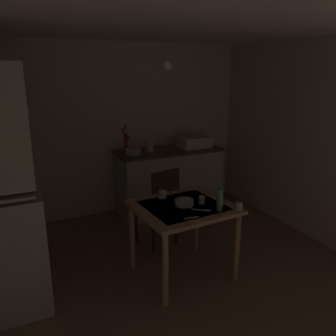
% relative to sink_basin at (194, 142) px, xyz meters
% --- Properties ---
extents(ground_plane, '(5.11, 5.11, 0.00)m').
position_rel_sink_basin_xyz_m(ground_plane, '(-1.25, -1.43, -1.00)').
color(ground_plane, '#846550').
extents(wall_back, '(4.21, 0.10, 2.39)m').
position_rel_sink_basin_xyz_m(wall_back, '(-1.25, 0.37, 0.20)').
color(wall_back, beige).
rests_on(wall_back, ground).
extents(wall_right, '(0.10, 3.61, 2.39)m').
position_rel_sink_basin_xyz_m(wall_right, '(0.86, -1.43, 0.20)').
color(wall_right, beige).
rests_on(wall_right, ground).
extents(ceiling_slab, '(4.21, 3.61, 0.10)m').
position_rel_sink_basin_xyz_m(ceiling_slab, '(-1.25, -1.43, 1.44)').
color(ceiling_slab, white).
extents(counter_cabinet, '(1.51, 0.64, 0.92)m').
position_rel_sink_basin_xyz_m(counter_cabinet, '(-0.41, -0.00, -0.54)').
color(counter_cabinet, '#ABB5A4').
rests_on(counter_cabinet, ground).
extents(sink_basin, '(0.44, 0.34, 0.15)m').
position_rel_sink_basin_xyz_m(sink_basin, '(0.00, 0.00, 0.00)').
color(sink_basin, silver).
rests_on(sink_basin, counter_cabinet).
extents(hand_pump, '(0.05, 0.27, 0.39)m').
position_rel_sink_basin_xyz_m(hand_pump, '(-1.03, 0.05, 0.09)').
color(hand_pump, maroon).
rests_on(hand_pump, counter_cabinet).
extents(mixing_bowl_counter, '(0.22, 0.22, 0.08)m').
position_rel_sink_basin_xyz_m(mixing_bowl_counter, '(-0.97, -0.05, -0.04)').
color(mixing_bowl_counter, '#9EB2C6').
rests_on(mixing_bowl_counter, counter_cabinet).
extents(stoneware_crock, '(0.10, 0.10, 0.15)m').
position_rel_sink_basin_xyz_m(stoneware_crock, '(-0.69, 0.03, -0.00)').
color(stoneware_crock, beige).
rests_on(stoneware_crock, counter_cabinet).
extents(dining_table, '(0.98, 0.89, 0.75)m').
position_rel_sink_basin_xyz_m(dining_table, '(-1.01, -1.58, -0.35)').
color(dining_table, tan).
rests_on(dining_table, ground).
extents(chair_far_side, '(0.48, 0.48, 0.96)m').
position_rel_sink_basin_xyz_m(chair_far_side, '(-0.98, -0.94, -0.50)').
color(chair_far_side, '#352A1C').
rests_on(chair_far_side, ground).
extents(serving_bowl_wide, '(0.19, 0.19, 0.05)m').
position_rel_sink_basin_xyz_m(serving_bowl_wide, '(-1.00, -1.57, -0.22)').
color(serving_bowl_wide, '#9EB2C6').
rests_on(serving_bowl_wide, dining_table).
extents(mug_dark, '(0.08, 0.08, 0.08)m').
position_rel_sink_basin_xyz_m(mug_dark, '(-1.11, -1.30, -0.21)').
color(mug_dark, '#ADD1C1').
rests_on(mug_dark, dining_table).
extents(mug_tall, '(0.06, 0.06, 0.08)m').
position_rel_sink_basin_xyz_m(mug_tall, '(-0.82, -1.61, -0.21)').
color(mug_tall, '#9EB2C6').
rests_on(mug_tall, dining_table).
extents(teacup_cream, '(0.07, 0.07, 0.08)m').
position_rel_sink_basin_xyz_m(teacup_cream, '(-0.59, -1.90, -0.21)').
color(teacup_cream, '#9EB2C6').
rests_on(teacup_cream, dining_table).
extents(glass_bottle, '(0.06, 0.06, 0.29)m').
position_rel_sink_basin_xyz_m(glass_bottle, '(-0.76, -1.84, -0.13)').
color(glass_bottle, '#4C7F56').
rests_on(glass_bottle, dining_table).
extents(table_knife, '(0.16, 0.13, 0.00)m').
position_rel_sink_basin_xyz_m(table_knife, '(-0.91, -1.76, -0.24)').
color(table_knife, silver).
rests_on(table_knife, dining_table).
extents(teaspoon_near_bowl, '(0.14, 0.03, 0.00)m').
position_rel_sink_basin_xyz_m(teaspoon_near_bowl, '(-1.09, -1.87, -0.24)').
color(teaspoon_near_bowl, beige).
rests_on(teaspoon_near_bowl, dining_table).
extents(pendant_bulb, '(0.08, 0.08, 0.08)m').
position_rel_sink_basin_xyz_m(pendant_bulb, '(-1.16, -1.52, 1.06)').
color(pendant_bulb, '#F9EFCC').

